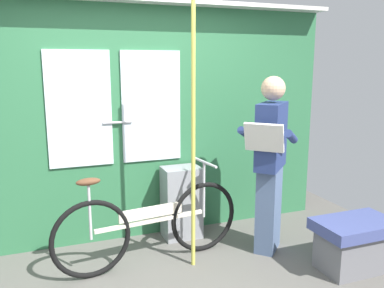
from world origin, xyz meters
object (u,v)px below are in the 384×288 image
handrail_pole (193,137)px  bench_seat_corner (355,243)px  passenger_reading_newspaper (270,161)px  trash_bin_by_wall (181,202)px  bicycle_near_door (150,225)px

handrail_pole → bench_seat_corner: handrail_pole is taller
passenger_reading_newspaper → trash_bin_by_wall: passenger_reading_newspaper is taller
passenger_reading_newspaper → handrail_pole: size_ratio=0.71×
trash_bin_by_wall → handrail_pole: 1.01m
bicycle_near_door → trash_bin_by_wall: size_ratio=2.35×
passenger_reading_newspaper → trash_bin_by_wall: 1.03m
handrail_pole → bicycle_near_door: bearing=154.9°
handrail_pole → bench_seat_corner: (1.29, -0.58, -0.93)m
bicycle_near_door → passenger_reading_newspaper: passenger_reading_newspaper is taller
passenger_reading_newspaper → handrail_pole: 0.83m
handrail_pole → bench_seat_corner: 1.69m
handrail_pole → passenger_reading_newspaper: bearing=2.2°
passenger_reading_newspaper → trash_bin_by_wall: (-0.68, 0.58, -0.51)m
passenger_reading_newspaper → bench_seat_corner: bearing=84.9°
passenger_reading_newspaper → handrail_pole: bearing=-42.8°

